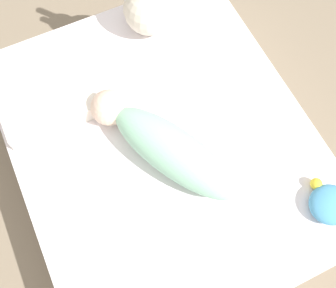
% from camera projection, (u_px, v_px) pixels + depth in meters
% --- Properties ---
extents(ground_plane, '(12.00, 12.00, 0.00)m').
position_uv_depth(ground_plane, '(164.00, 162.00, 1.57)').
color(ground_plane, '#7A6B56').
extents(bed_mattress, '(1.21, 1.00, 0.23)m').
position_uv_depth(bed_mattress, '(164.00, 151.00, 1.46)').
color(bed_mattress, white).
rests_on(bed_mattress, ground_plane).
extents(swaddled_baby, '(0.56, 0.37, 0.14)m').
position_uv_depth(swaddled_baby, '(163.00, 145.00, 1.27)').
color(swaddled_baby, '#99D6B2').
rests_on(swaddled_baby, bed_mattress).
extents(pillow, '(0.35, 0.32, 0.07)m').
position_uv_depth(pillow, '(42.00, 89.00, 1.39)').
color(pillow, white).
rests_on(pillow, bed_mattress).
extents(bunny_plush, '(0.20, 0.20, 0.35)m').
position_uv_depth(bunny_plush, '(150.00, 5.00, 1.43)').
color(bunny_plush, beige).
rests_on(bunny_plush, bed_mattress).
extents(turtle_plush, '(0.16, 0.14, 0.06)m').
position_uv_depth(turtle_plush, '(330.00, 203.00, 1.24)').
color(turtle_plush, '#4C99C6').
rests_on(turtle_plush, bed_mattress).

